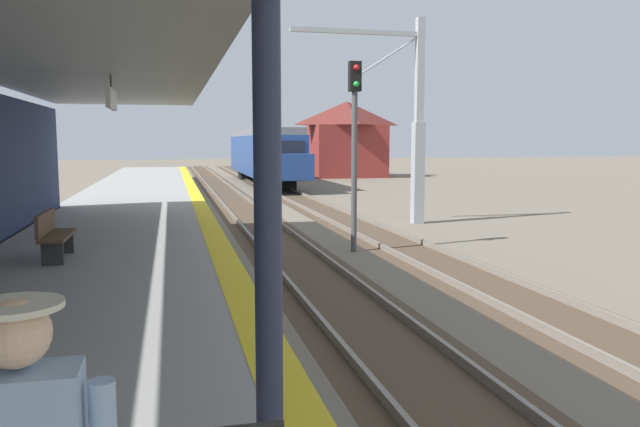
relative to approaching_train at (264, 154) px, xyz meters
name	(u,v)px	position (x,y,z in m)	size (l,w,h in m)	color
station_platform	(111,262)	(-7.80, -30.49, -1.73)	(5.00, 80.00, 0.91)	#999993
track_pair_nearest_platform	(280,243)	(-3.40, -26.49, -2.13)	(2.34, 120.00, 0.16)	#4C3D2D
track_pair_middle	(388,239)	(0.00, -26.49, -2.13)	(2.34, 120.00, 0.16)	#4C3D2D
approaching_train	(264,154)	(0.00, 0.00, 0.00)	(2.93, 19.60, 4.76)	navy
rail_signal_post	(354,136)	(-1.58, -28.07, 1.02)	(0.32, 0.34, 5.20)	#4C4C4C
catenary_pylon_far_side	(411,126)	(2.13, -22.85, 1.43)	(5.00, 0.40, 7.50)	#9EA3A8
platform_bench	(53,234)	(-8.61, -32.43, -0.80)	(0.45, 1.60, 0.88)	brown
distant_trackside_house	(347,138)	(8.18, 7.14, 1.16)	(6.60, 5.28, 6.40)	maroon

